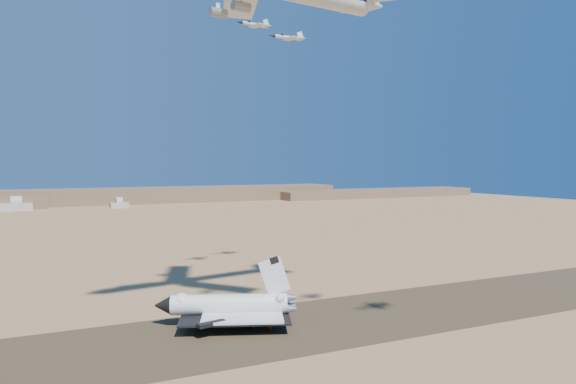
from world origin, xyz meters
name	(u,v)px	position (x,y,z in m)	size (l,w,h in m)	color
ground	(260,331)	(0.00, 0.00, 0.00)	(1200.00, 1200.00, 0.00)	#A67E4A
runway	(260,331)	(0.00, 0.00, 0.03)	(600.00, 50.00, 0.06)	#4E3C27
ridgeline	(133,197)	(65.32, 527.31, 7.63)	(960.00, 90.00, 18.00)	#7B6244
hangars	(12,206)	(-64.00, 478.43, 4.83)	(200.50, 29.50, 30.00)	beige
shuttle	(228,307)	(-6.33, 9.57, 5.62)	(43.01, 35.86, 20.92)	silver
crew_a	(270,327)	(3.23, -0.28, 0.97)	(0.66, 0.43, 1.81)	orange
crew_b	(254,326)	(-1.07, 2.04, 0.94)	(0.86, 0.49, 1.77)	orange
crew_c	(271,328)	(2.53, -2.11, 1.00)	(1.10, 0.56, 1.87)	orange
chase_jet_c	(254,24)	(18.78, 47.83, 100.56)	(14.12, 7.87, 3.53)	silver
chase_jet_d	(288,37)	(38.19, 58.98, 99.86)	(15.99, 8.55, 3.98)	silver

